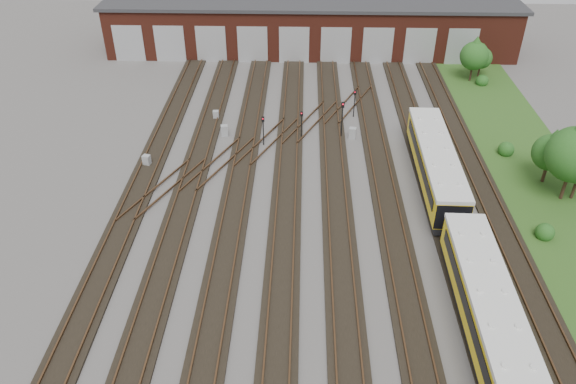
{
  "coord_description": "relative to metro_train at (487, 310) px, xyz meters",
  "views": [
    {
      "loc": [
        -0.78,
        -31.47,
        25.73
      ],
      "look_at": [
        -1.81,
        3.07,
        2.0
      ],
      "focal_mm": 35.0,
      "sensor_mm": 36.0,
      "label": 1
    }
  ],
  "objects": [
    {
      "name": "bush_0",
      "position": [
        6.79,
        9.14,
        -1.21
      ],
      "size": [
        1.36,
        1.36,
        1.36
      ],
      "primitive_type": "sphere",
      "color": "#144615",
      "rests_on": "ground"
    },
    {
      "name": "relay_cabinet_4",
      "position": [
        1.16,
        20.39,
        -1.37
      ],
      "size": [
        0.74,
        0.68,
        1.03
      ],
      "primitive_type": "cube",
      "rotation": [
        0.0,
        0.0,
        -0.31
      ],
      "color": "#96999B",
      "rests_on": "ground"
    },
    {
      "name": "grass_verge",
      "position": [
        9.0,
        18.43,
        -1.86
      ],
      "size": [
        8.0,
        55.0,
        0.05
      ],
      "primitive_type": "cube",
      "color": "#2A4F1A",
      "rests_on": "ground"
    },
    {
      "name": "relay_cabinet_3",
      "position": [
        -6.12,
        23.58,
        -1.35
      ],
      "size": [
        0.72,
        0.63,
        1.06
      ],
      "primitive_type": "cube",
      "rotation": [
        0.0,
        0.0,
        -0.17
      ],
      "color": "#96999B",
      "rests_on": "ground"
    },
    {
      "name": "signal_mast_2",
      "position": [
        -5.7,
        28.0,
        -0.05
      ],
      "size": [
        0.26,
        0.25,
        2.87
      ],
      "rotation": [
        0.0,
        0.0,
        -0.29
      ],
      "color": "black",
      "rests_on": "ground"
    },
    {
      "name": "tree_1",
      "position": [
        9.37,
        38.63,
        0.67
      ],
      "size": [
        2.4,
        2.4,
        3.98
      ],
      "color": "#372418",
      "rests_on": "ground"
    },
    {
      "name": "signal_mast_3",
      "position": [
        -7.16,
        23.7,
        0.44
      ],
      "size": [
        0.28,
        0.26,
        3.64
      ],
      "rotation": [
        0.0,
        0.0,
        -0.02
      ],
      "color": "black",
      "rests_on": "ground"
    },
    {
      "name": "track_network",
      "position": [
        -10.17,
        9.01,
        -1.78
      ],
      "size": [
        30.4,
        70.0,
        0.33
      ],
      "color": "black",
      "rests_on": "ground"
    },
    {
      "name": "signal_mast_1",
      "position": [
        -10.91,
        23.43,
        -0.12
      ],
      "size": [
        0.24,
        0.23,
        2.76
      ],
      "rotation": [
        0.0,
        0.0,
        -0.17
      ],
      "color": "black",
      "rests_on": "ground"
    },
    {
      "name": "bush_2",
      "position": [
        9.21,
        36.36,
        -1.2
      ],
      "size": [
        1.37,
        1.37,
        1.37
      ],
      "primitive_type": "sphere",
      "color": "#144615",
      "rests_on": "ground"
    },
    {
      "name": "signal_mast_0",
      "position": [
        -14.37,
        22.04,
        -0.03
      ],
      "size": [
        0.25,
        0.23,
        2.88
      ],
      "rotation": [
        0.0,
        0.0,
        -0.0
      ],
      "color": "black",
      "rests_on": "ground"
    },
    {
      "name": "tree_3",
      "position": [
        9.22,
        16.56,
        1.29
      ],
      "size": [
        2.99,
        2.99,
        4.95
      ],
      "color": "#372418",
      "rests_on": "ground"
    },
    {
      "name": "relay_cabinet_0",
      "position": [
        -24.24,
        18.1,
        -1.37
      ],
      "size": [
        0.73,
        0.66,
        1.03
      ],
      "primitive_type": "cube",
      "rotation": [
        0.0,
        0.0,
        -0.27
      ],
      "color": "#96999B",
      "rests_on": "ground"
    },
    {
      "name": "tree_0",
      "position": [
        8.14,
        37.44,
        1.47
      ],
      "size": [
        3.15,
        3.15,
        5.22
      ],
      "color": "#372418",
      "rests_on": "ground"
    },
    {
      "name": "relay_cabinet_2",
      "position": [
        -18.19,
        23.73,
        -1.35
      ],
      "size": [
        0.72,
        0.64,
        1.06
      ],
      "primitive_type": "cube",
      "rotation": [
        0.0,
        0.0,
        0.18
      ],
      "color": "#96999B",
      "rests_on": "ground"
    },
    {
      "name": "bush_1",
      "position": [
        7.43,
        20.99,
        -1.18
      ],
      "size": [
        1.41,
        1.41,
        1.41
      ],
      "primitive_type": "sphere",
      "color": "#144615",
      "rests_on": "ground"
    },
    {
      "name": "maintenance_shed",
      "position": [
        -10.01,
        48.4,
        1.32
      ],
      "size": [
        51.0,
        12.5,
        6.35
      ],
      "color": "#592116",
      "rests_on": "ground"
    },
    {
      "name": "metro_train",
      "position": [
        0.0,
        0.0,
        0.0
      ],
      "size": [
        2.94,
        46.74,
        3.04
      ],
      "rotation": [
        0.0,
        0.0,
        -0.02
      ],
      "color": "black",
      "rests_on": "ground"
    },
    {
      "name": "relay_cabinet_1",
      "position": [
        -19.46,
        27.09,
        -1.43
      ],
      "size": [
        0.56,
        0.47,
        0.91
      ],
      "primitive_type": "cube",
      "rotation": [
        0.0,
        0.0,
        0.03
      ],
      "color": "#96999B",
      "rests_on": "ground"
    },
    {
      "name": "ground",
      "position": [
        -10.0,
        8.43,
        -1.89
      ],
      "size": [
        120.0,
        120.0,
        0.0
      ],
      "primitive_type": "plane",
      "color": "#4A4744",
      "rests_on": "ground"
    }
  ]
}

